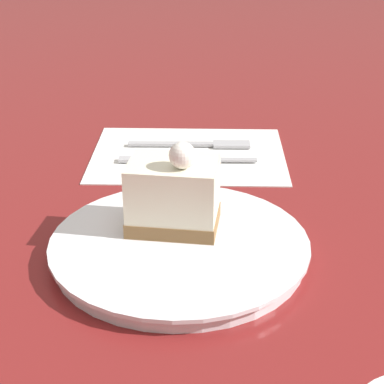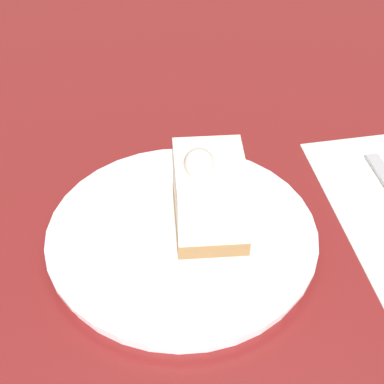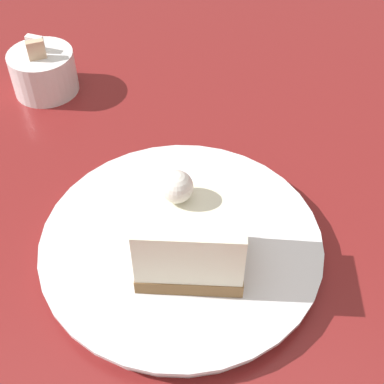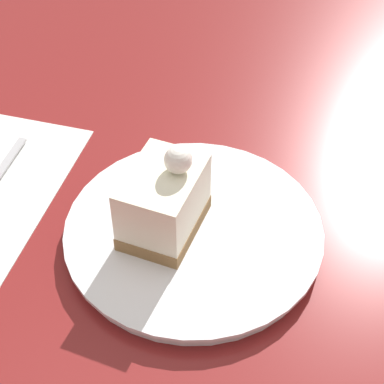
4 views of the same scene
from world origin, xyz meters
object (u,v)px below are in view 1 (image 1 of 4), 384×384
cake_slice (174,194)px  knife (175,160)px  fork (200,144)px  plate (179,247)px

cake_slice → knife: bearing=-170.9°
cake_slice → fork: (-0.25, 0.02, -0.05)m
plate → knife: (-0.23, -0.02, -0.00)m
cake_slice → knife: (-0.20, -0.01, -0.05)m
cake_slice → plate: bearing=19.3°
knife → fork: bearing=148.6°
fork → knife: same height
cake_slice → fork: bearing=-178.8°
cake_slice → fork: size_ratio=0.57×
cake_slice → fork: cake_slice is taller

